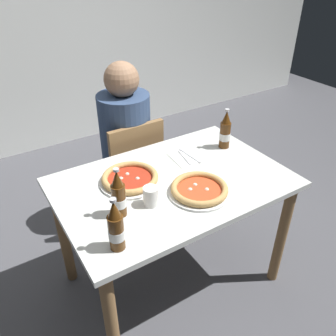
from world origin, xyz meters
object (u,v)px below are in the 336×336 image
Objects in this scene: beer_bottle_center at (116,228)px; napkin_with_cutlery at (187,157)px; pizza_marinara_far at (199,190)px; beer_bottle_right at (225,131)px; paper_cup at (151,196)px; beer_bottle_left at (119,196)px; chair_behind_table at (131,168)px; pizza_margherita_near at (130,179)px; diner_seated at (127,152)px; dining_table_main at (173,198)px.

beer_bottle_center is 1.27× the size of napkin_with_cutlery.
pizza_marinara_far reaches higher than napkin_with_cutlery.
paper_cup is (-0.66, -0.25, -0.06)m from beer_bottle_right.
pizza_marinara_far is at bearing -8.69° from beer_bottle_left.
chair_behind_table is at bearing 60.86° from beer_bottle_center.
chair_behind_table is at bearing 64.14° from pizza_margherita_near.
beer_bottle_left reaches higher than napkin_with_cutlery.
pizza_marinara_far is (0.25, -0.27, 0.00)m from pizza_margherita_near.
pizza_margherita_near is at bearing 63.66° from chair_behind_table.
chair_behind_table is at bearing 90.16° from pizza_marinara_far.
napkin_with_cutlery is at bearing 107.77° from chair_behind_table.
diner_seated reaches higher than paper_cup.
paper_cup is (0.25, 0.17, -0.06)m from beer_bottle_center.
napkin_with_cutlery is (0.39, 0.05, -0.02)m from pizza_margherita_near.
beer_bottle_right reaches higher than pizza_margherita_near.
pizza_margherita_near reaches higher than napkin_with_cutlery.
pizza_marinara_far is 1.25× the size of beer_bottle_left.
pizza_marinara_far is 0.52m from beer_bottle_right.
beer_bottle_center is at bearing -117.80° from diner_seated.
beer_bottle_left is at bearing 171.31° from pizza_marinara_far.
pizza_margherita_near is 0.47m from beer_bottle_center.
pizza_marinara_far is (0.05, -0.16, 0.14)m from dining_table_main.
chair_behind_table is 3.44× the size of beer_bottle_center.
dining_table_main is 0.28m from napkin_with_cutlery.
pizza_margherita_near is at bearing 52.91° from beer_bottle_left.
beer_bottle_center is at bearing -155.13° from beer_bottle_right.
paper_cup is (-0.25, 0.05, 0.03)m from pizza_marinara_far.
pizza_margherita_near is (-0.24, -0.50, 0.29)m from chair_behind_table.
paper_cup is (0.16, -0.01, -0.06)m from beer_bottle_left.
diner_seated is 4.89× the size of beer_bottle_right.
beer_bottle_left and beer_bottle_right have the same top height.
chair_behind_table is 8.95× the size of paper_cup.
dining_table_main is at bearing -94.09° from diner_seated.
chair_behind_table is 0.73m from beer_bottle_right.
chair_behind_table reaches higher than napkin_with_cutlery.
napkin_with_cutlery is (0.65, 0.44, -0.10)m from beer_bottle_center.
napkin_with_cutlery is at bearing 33.92° from beer_bottle_center.
chair_behind_table is at bearing 71.27° from paper_cup.
paper_cup reaches higher than napkin_with_cutlery.
beer_bottle_center is 2.60× the size of paper_cup.
diner_seated is 12.73× the size of paper_cup.
diner_seated is at bearing -89.81° from chair_behind_table.
beer_bottle_left reaches higher than paper_cup.
dining_table_main is 0.66m from diner_seated.
beer_bottle_right is at bearing 16.44° from beer_bottle_left.
beer_bottle_center is (-0.25, -0.39, 0.08)m from pizza_margherita_near.
paper_cup is at bearing 34.01° from beer_bottle_center.
beer_bottle_center reaches higher than pizza_marinara_far.
diner_seated is at bearing 62.20° from beer_bottle_center.
diner_seated is 0.72m from beer_bottle_right.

